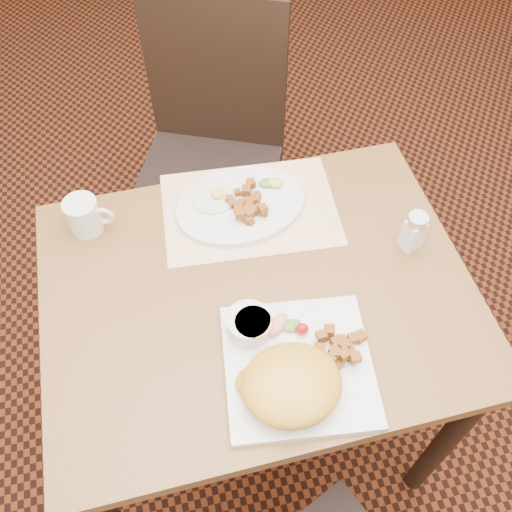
% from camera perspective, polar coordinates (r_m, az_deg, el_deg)
% --- Properties ---
extents(ground, '(8.00, 8.00, 0.00)m').
position_cam_1_polar(ground, '(1.88, 0.16, -15.78)').
color(ground, black).
rests_on(ground, ground).
extents(table, '(0.90, 0.70, 0.75)m').
position_cam_1_polar(table, '(1.29, 0.22, -5.99)').
color(table, brown).
rests_on(table, ground).
extents(chair_far, '(0.56, 0.56, 0.97)m').
position_cam_1_polar(chair_far, '(1.80, -4.48, 11.12)').
color(chair_far, black).
rests_on(chair_far, ground).
extents(placemat, '(0.42, 0.31, 0.00)m').
position_cam_1_polar(placemat, '(1.33, -0.63, 4.71)').
color(placemat, white).
rests_on(placemat, table).
extents(plate_square, '(0.32, 0.32, 0.02)m').
position_cam_1_polar(plate_square, '(1.11, 4.26, -10.91)').
color(plate_square, silver).
rests_on(plate_square, table).
extents(plate_oval, '(0.33, 0.27, 0.02)m').
position_cam_1_polar(plate_oval, '(1.33, -1.50, 5.11)').
color(plate_oval, silver).
rests_on(plate_oval, placemat).
extents(hollandaise_mound, '(0.19, 0.17, 0.07)m').
position_cam_1_polar(hollandaise_mound, '(1.05, 3.47, -12.76)').
color(hollandaise_mound, gold).
rests_on(hollandaise_mound, plate_square).
extents(ramekin, '(0.09, 0.09, 0.05)m').
position_cam_1_polar(ramekin, '(1.11, -0.73, -6.85)').
color(ramekin, silver).
rests_on(ramekin, plate_square).
extents(garnish_sq, '(0.09, 0.07, 0.03)m').
position_cam_1_polar(garnish_sq, '(1.13, 3.03, -6.99)').
color(garnish_sq, '#387223').
rests_on(garnish_sq, plate_square).
extents(fried_egg, '(0.10, 0.10, 0.02)m').
position_cam_1_polar(fried_egg, '(1.33, -4.23, 5.87)').
color(fried_egg, white).
rests_on(fried_egg, plate_oval).
extents(garnish_ov, '(0.06, 0.04, 0.02)m').
position_cam_1_polar(garnish_ov, '(1.35, 1.62, 7.33)').
color(garnish_ov, '#387223').
rests_on(garnish_ov, plate_oval).
extents(salt_shaker, '(0.05, 0.05, 0.10)m').
position_cam_1_polar(salt_shaker, '(1.27, 15.50, 2.40)').
color(salt_shaker, white).
rests_on(salt_shaker, table).
extents(coffee_mug, '(0.11, 0.08, 0.09)m').
position_cam_1_polar(coffee_mug, '(1.32, -16.77, 3.88)').
color(coffee_mug, silver).
rests_on(coffee_mug, table).
extents(home_fries_sq, '(0.11, 0.09, 0.03)m').
position_cam_1_polar(home_fries_sq, '(1.11, 8.08, -9.24)').
color(home_fries_sq, '#924F17').
rests_on(home_fries_sq, plate_square).
extents(home_fries_ov, '(0.09, 0.12, 0.03)m').
position_cam_1_polar(home_fries_ov, '(1.30, -0.81, 5.16)').
color(home_fries_ov, '#924F17').
rests_on(home_fries_ov, plate_oval).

